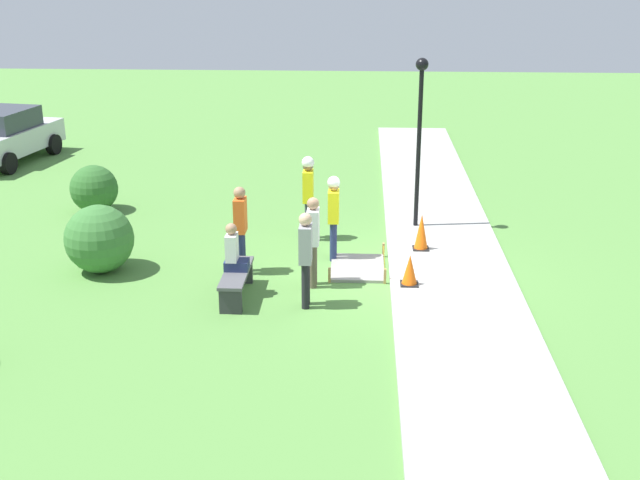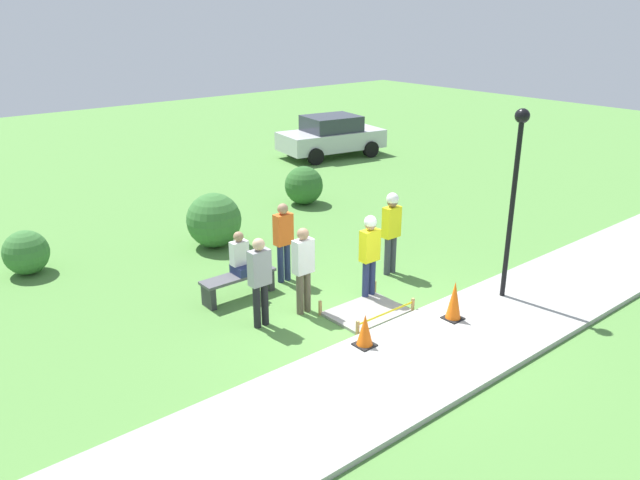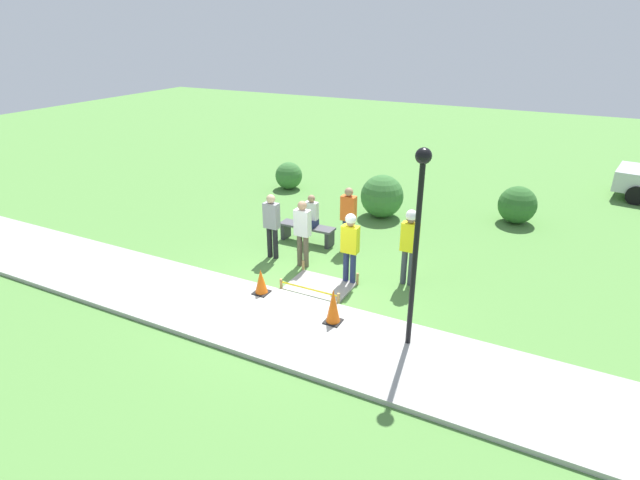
% 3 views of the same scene
% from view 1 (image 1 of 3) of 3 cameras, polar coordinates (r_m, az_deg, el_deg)
% --- Properties ---
extents(ground_plane, '(60.00, 60.00, 0.00)m').
position_cam_1_polar(ground_plane, '(16.03, 4.93, -2.38)').
color(ground_plane, '#51843D').
extents(sidewalk, '(28.00, 2.42, 0.10)m').
position_cam_1_polar(sidewalk, '(16.10, 9.24, -2.28)').
color(sidewalk, '#9E9E99').
rests_on(sidewalk, ground_plane).
extents(wet_concrete_patch, '(1.53, 1.12, 0.30)m').
position_cam_1_polar(wet_concrete_patch, '(16.19, 2.68, -1.97)').
color(wet_concrete_patch, gray).
rests_on(wet_concrete_patch, ground_plane).
extents(traffic_cone_near_patch, '(0.34, 0.34, 0.59)m').
position_cam_1_polar(traffic_cone_near_patch, '(15.17, 6.40, -2.13)').
color(traffic_cone_near_patch, black).
rests_on(traffic_cone_near_patch, sidewalk).
extents(traffic_cone_far_patch, '(0.34, 0.34, 0.77)m').
position_cam_1_polar(traffic_cone_far_patch, '(17.01, 7.22, 0.57)').
color(traffic_cone_far_patch, black).
rests_on(traffic_cone_far_patch, sidewalk).
extents(park_bench, '(1.61, 0.44, 0.51)m').
position_cam_1_polar(park_bench, '(14.83, -5.96, -2.80)').
color(park_bench, '#2D2D33').
rests_on(park_bench, ground_plane).
extents(person_seated_on_bench, '(0.36, 0.44, 0.89)m').
position_cam_1_polar(person_seated_on_bench, '(14.74, -6.17, -0.82)').
color(person_seated_on_bench, navy).
rests_on(person_seated_on_bench, park_bench).
extents(worker_supervisor, '(0.40, 0.26, 1.79)m').
position_cam_1_polar(worker_supervisor, '(16.36, 0.97, 2.12)').
color(worker_supervisor, navy).
rests_on(worker_supervisor, ground_plane).
extents(worker_assistant, '(0.40, 0.27, 1.89)m').
position_cam_1_polar(worker_assistant, '(17.56, -0.85, 3.60)').
color(worker_assistant, '#383D47').
rests_on(worker_assistant, ground_plane).
extents(bystander_in_orange_shirt, '(0.40, 0.23, 1.77)m').
position_cam_1_polar(bystander_in_orange_shirt, '(15.75, -5.67, 1.11)').
color(bystander_in_orange_shirt, navy).
rests_on(bystander_in_orange_shirt, ground_plane).
extents(bystander_in_gray_shirt, '(0.40, 0.23, 1.76)m').
position_cam_1_polar(bystander_in_gray_shirt, '(15.03, -0.49, 0.26)').
color(bystander_in_gray_shirt, brown).
rests_on(bystander_in_gray_shirt, ground_plane).
extents(bystander_in_white_shirt, '(0.40, 0.23, 1.76)m').
position_cam_1_polar(bystander_in_white_shirt, '(14.14, -1.03, -1.01)').
color(bystander_in_white_shirt, black).
rests_on(bystander_in_white_shirt, ground_plane).
extents(lamppost_near, '(0.28, 0.28, 3.80)m').
position_cam_1_polar(lamppost_near, '(18.01, 7.12, 8.62)').
color(lamppost_near, black).
rests_on(lamppost_near, sidewalk).
extents(parked_car_silver, '(4.36, 2.60, 1.62)m').
position_cam_1_polar(parked_car_silver, '(26.40, -21.67, 6.91)').
color(parked_car_silver, '#BCBCC1').
rests_on(parked_car_silver, ground_plane).
extents(shrub_rounded_near, '(1.16, 1.16, 1.16)m').
position_cam_1_polar(shrub_rounded_near, '(20.46, -15.78, 3.53)').
color(shrub_rounded_near, '#2D6028').
rests_on(shrub_rounded_near, ground_plane).
extents(shrub_rounded_mid, '(1.37, 1.37, 1.37)m').
position_cam_1_polar(shrub_rounded_mid, '(16.44, -15.43, 0.07)').
color(shrub_rounded_mid, '#387033').
rests_on(shrub_rounded_mid, ground_plane).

